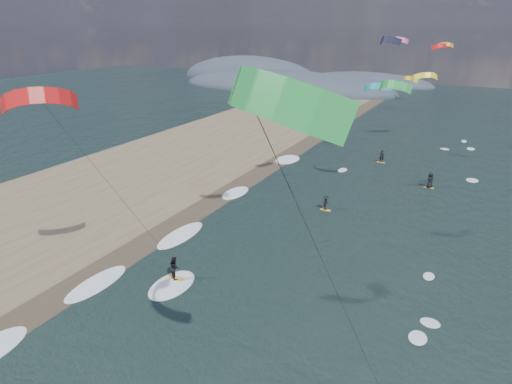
% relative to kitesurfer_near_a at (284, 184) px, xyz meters
% --- Properties ---
extents(sand_strip, '(26.00, 240.00, 0.00)m').
position_rel_kitesurfer_near_a_xyz_m(sand_strip, '(-30.95, 10.90, -13.34)').
color(sand_strip, brown).
rests_on(sand_strip, ground).
extents(wet_sand_strip, '(3.00, 240.00, 0.00)m').
position_rel_kitesurfer_near_a_xyz_m(wet_sand_strip, '(-18.95, 10.90, -13.34)').
color(wet_sand_strip, '#382D23').
rests_on(wet_sand_strip, ground).
extents(coastal_hills, '(80.00, 41.00, 15.00)m').
position_rel_kitesurfer_near_a_xyz_m(coastal_hills, '(-51.80, 108.76, -13.34)').
color(coastal_hills, '#3D4756').
rests_on(coastal_hills, ground).
extents(kitesurfer_near_a, '(8.08, 9.43, 17.09)m').
position_rel_kitesurfer_near_a_xyz_m(kitesurfer_near_a, '(0.00, 0.00, 0.00)').
color(kitesurfer_near_a, gold).
rests_on(kitesurfer_near_a, ground).
extents(kitesurfer_near_b, '(7.01, 9.36, 14.99)m').
position_rel_kitesurfer_near_a_xyz_m(kitesurfer_near_b, '(-15.67, 5.86, -3.43)').
color(kitesurfer_near_b, gold).
rests_on(kitesurfer_near_b, ground).
extents(far_kitesurfers, '(9.40, 19.24, 1.82)m').
position_rel_kitesurfer_near_a_xyz_m(far_kitesurfers, '(-4.10, 35.94, -12.49)').
color(far_kitesurfers, gold).
rests_on(far_kitesurfers, ground).
extents(bg_kite_field, '(12.01, 76.84, 9.83)m').
position_rel_kitesurfer_near_a_xyz_m(bg_kite_field, '(-7.45, 56.47, -1.59)').
color(bg_kite_field, yellow).
rests_on(bg_kite_field, ground).
extents(shoreline_surf, '(2.40, 79.40, 0.11)m').
position_rel_kitesurfer_near_a_xyz_m(shoreline_surf, '(-17.75, 15.65, -13.34)').
color(shoreline_surf, white).
rests_on(shoreline_surf, ground).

